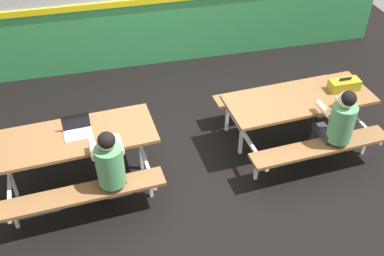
# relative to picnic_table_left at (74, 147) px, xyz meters

# --- Properties ---
(ground_plane) EXTENTS (10.00, 10.00, 0.02)m
(ground_plane) POSITION_rel_picnic_table_left_xyz_m (1.44, 0.09, -0.59)
(ground_plane) COLOR black
(picnic_table_left) EXTENTS (1.96, 1.67, 0.74)m
(picnic_table_left) POSITION_rel_picnic_table_left_xyz_m (0.00, 0.00, 0.00)
(picnic_table_left) COLOR brown
(picnic_table_left) RESTS_ON ground
(picnic_table_right) EXTENTS (1.96, 1.67, 0.74)m
(picnic_table_right) POSITION_rel_picnic_table_left_xyz_m (2.87, 0.09, 0.00)
(picnic_table_right) COLOR brown
(picnic_table_right) RESTS_ON ground
(student_nearer) EXTENTS (0.38, 0.53, 1.21)m
(student_nearer) POSITION_rel_picnic_table_left_xyz_m (0.37, -0.53, 0.13)
(student_nearer) COLOR #2D2D38
(student_nearer) RESTS_ON ground
(student_further) EXTENTS (0.38, 0.53, 1.21)m
(student_further) POSITION_rel_picnic_table_left_xyz_m (3.13, -0.45, 0.13)
(student_further) COLOR #2D2D38
(student_further) RESTS_ON ground
(laptop_silver) EXTENTS (0.33, 0.24, 0.22)m
(laptop_silver) POSITION_rel_picnic_table_left_xyz_m (0.07, 0.04, 0.21)
(laptop_silver) COLOR silver
(laptop_silver) RESTS_ON picnic_table_left
(toolbox_grey) EXTENTS (0.40, 0.18, 0.18)m
(toolbox_grey) POSITION_rel_picnic_table_left_xyz_m (3.51, 0.14, 0.24)
(toolbox_grey) COLOR olive
(toolbox_grey) RESTS_ON picnic_table_right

